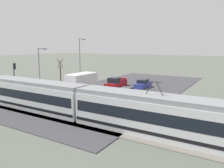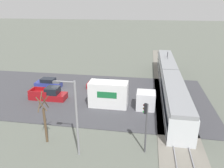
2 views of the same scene
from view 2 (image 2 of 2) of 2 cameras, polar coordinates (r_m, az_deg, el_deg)
ground_plane at (r=34.98m, az=-12.81°, el=-2.38°), size 320.00×320.00×0.00m
road_surface at (r=34.97m, az=-12.82°, el=-2.32°), size 18.65×43.91×0.08m
rail_bed at (r=32.77m, az=15.11°, el=-4.09°), size 71.34×4.40×0.22m
light_rail_tram at (r=35.73m, az=14.83°, el=0.95°), size 30.26×2.81×4.59m
box_truck at (r=29.13m, az=1.40°, el=-3.04°), size 2.32×8.76×3.42m
pickup_truck at (r=33.03m, az=-16.16°, el=-2.63°), size 1.99×5.31×1.84m
sedan_car_0 at (r=37.75m, az=-16.27°, el=0.15°), size 1.78×4.28×1.51m
sedan_car_1 at (r=35.84m, az=-2.83°, el=-0.16°), size 1.88×4.61×1.44m
traffic_light_pole at (r=20.05m, az=8.78°, el=-9.66°), size 0.28×0.47×5.03m
street_tree at (r=22.65m, az=-17.15°, el=-9.14°), size 1.25×1.04×5.31m
street_lamp_mid_block at (r=19.33m, az=-9.89°, el=-7.64°), size 0.36×1.95×7.27m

